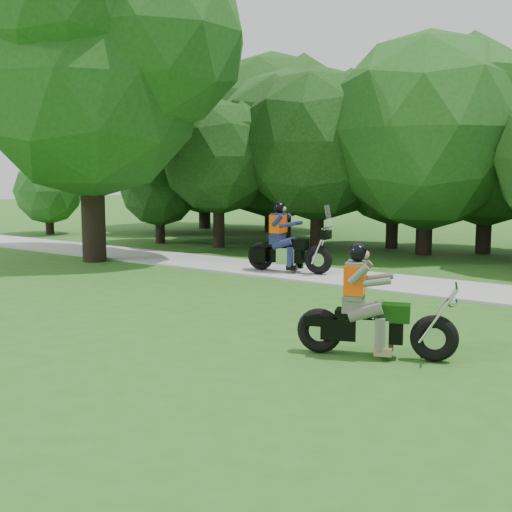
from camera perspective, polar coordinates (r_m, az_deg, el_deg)
The scene contains 5 objects.
ground at distance 7.50m, azimuth 0.25°, elevation -12.71°, with size 100.00×100.00×0.00m, color #2C5C1A.
walkway at distance 14.55m, azimuth 18.90°, elevation -3.02°, with size 60.00×2.20×0.06m, color #A1A19C.
big_tree_west at distance 19.54m, azimuth -13.95°, elevation 16.64°, with size 8.64×6.56×9.96m.
chopper_motorcycle at distance 9.15m, azimuth 9.93°, elevation -5.21°, with size 2.20×1.11×1.61m.
touring_motorcycle at distance 16.25m, azimuth 2.48°, elevation 0.85°, with size 2.33×0.91×1.78m.
Camera 1 is at (4.08, -5.73, 2.60)m, focal length 45.00 mm.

